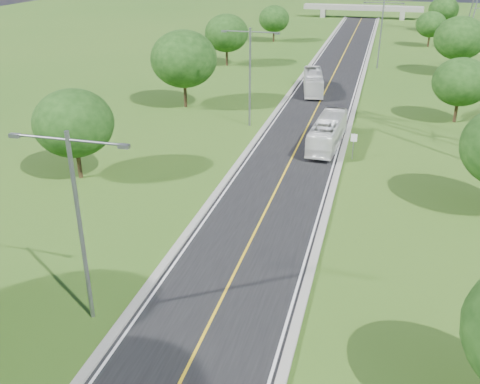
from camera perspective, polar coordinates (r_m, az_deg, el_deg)
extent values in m
plane|color=#2E5919|center=(70.07, 8.93, 10.25)|extent=(260.00, 260.00, 0.00)
cube|color=black|center=(75.86, 9.49, 11.36)|extent=(8.00, 150.00, 0.06)
cube|color=gray|center=(76.36, 6.26, 11.69)|extent=(0.50, 150.00, 0.22)
cube|color=gray|center=(75.56, 12.75, 11.10)|extent=(0.50, 150.00, 0.22)
cylinder|color=slate|center=(48.34, 11.98, 4.79)|extent=(0.08, 0.08, 2.40)
cube|color=white|center=(48.05, 12.06, 5.67)|extent=(0.55, 0.04, 0.70)
cube|color=gray|center=(149.39, 8.87, 18.35)|extent=(1.20, 3.00, 2.00)
cube|color=gray|center=(148.44, 16.91, 17.58)|extent=(1.20, 3.00, 2.00)
cube|color=gray|center=(148.41, 12.95, 18.62)|extent=(30.00, 3.00, 1.20)
cylinder|color=slate|center=(26.57, -16.62, -4.04)|extent=(0.22, 0.22, 10.00)
cylinder|color=slate|center=(25.53, -20.58, 5.52)|extent=(2.80, 0.12, 0.12)
cylinder|color=slate|center=(24.05, -15.08, 5.13)|extent=(2.80, 0.12, 0.12)
cube|color=slate|center=(26.30, -22.90, 5.57)|extent=(0.50, 0.25, 0.18)
cube|color=slate|center=(23.46, -12.29, 4.79)|extent=(0.50, 0.25, 0.18)
cylinder|color=slate|center=(55.52, 1.06, 12.02)|extent=(0.22, 0.22, 10.00)
cylinder|color=slate|center=(55.03, -0.38, 16.78)|extent=(2.80, 0.12, 0.12)
cylinder|color=slate|center=(54.35, 2.59, 16.65)|extent=(2.80, 0.12, 0.12)
cube|color=slate|center=(55.39, -1.73, 16.77)|extent=(0.50, 0.25, 0.18)
cube|color=slate|center=(54.10, 3.99, 16.53)|extent=(0.50, 0.25, 0.18)
cylinder|color=slate|center=(86.40, 14.76, 15.90)|extent=(0.22, 0.22, 10.00)
cylinder|color=slate|center=(85.89, 14.13, 19.02)|extent=(2.80, 0.12, 0.12)
cylinder|color=slate|center=(85.86, 16.09, 18.81)|extent=(2.80, 0.12, 0.12)
cube|color=slate|center=(85.95, 13.21, 19.08)|extent=(0.50, 0.25, 0.18)
cube|color=slate|center=(85.88, 17.00, 18.68)|extent=(0.50, 0.25, 0.18)
cylinder|color=black|center=(45.30, -16.80, 3.07)|extent=(0.36, 0.36, 2.70)
ellipsoid|color=#14340E|center=(44.24, -17.33, 7.04)|extent=(6.30, 6.30, 5.36)
cylinder|color=black|center=(63.59, -5.86, 10.43)|extent=(0.36, 0.36, 3.24)
ellipsoid|color=#14340E|center=(62.73, -6.02, 13.93)|extent=(7.56, 7.56, 6.43)
cylinder|color=black|center=(86.48, -1.42, 14.28)|extent=(0.36, 0.36, 2.88)
ellipsoid|color=#14340E|center=(85.90, -1.44, 16.59)|extent=(6.72, 6.72, 5.71)
cylinder|color=black|center=(108.89, 3.61, 16.35)|extent=(0.36, 0.36, 2.52)
ellipsoid|color=#14340E|center=(108.48, 3.66, 17.96)|extent=(5.88, 5.88, 5.00)
cylinder|color=black|center=(62.16, 22.05, 8.06)|extent=(0.36, 0.36, 2.52)
ellipsoid|color=#14340E|center=(61.43, 22.51, 10.80)|extent=(5.88, 5.88, 5.00)
cylinder|color=black|center=(85.57, 21.98, 12.49)|extent=(0.36, 0.36, 3.06)
ellipsoid|color=#14340E|center=(84.96, 22.40, 14.93)|extent=(7.14, 7.14, 6.07)
cylinder|color=black|center=(108.97, 19.48, 15.01)|extent=(0.36, 0.36, 2.34)
ellipsoid|color=#14340E|center=(108.58, 19.70, 16.48)|extent=(5.46, 5.46, 4.64)
cylinder|color=black|center=(128.97, 20.66, 16.27)|extent=(0.36, 0.36, 2.70)
ellipsoid|color=#14340E|center=(128.60, 20.89, 17.71)|extent=(6.30, 6.30, 5.36)
imported|color=white|center=(50.98, 9.32, 6.31)|extent=(2.82, 9.80, 2.70)
imported|color=silver|center=(70.40, 7.80, 11.56)|extent=(3.80, 9.78, 2.66)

